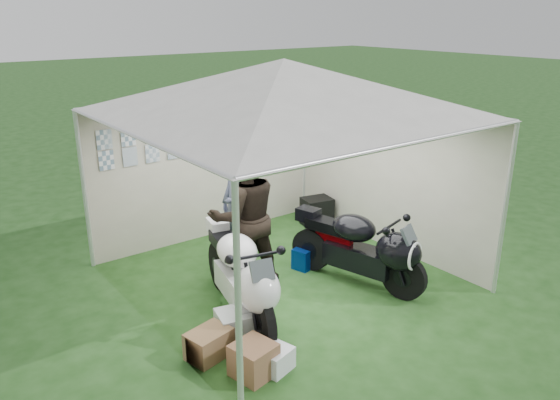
# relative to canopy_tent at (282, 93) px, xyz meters

# --- Properties ---
(ground) EXTENTS (80.00, 80.00, 0.00)m
(ground) POSITION_rel_canopy_tent_xyz_m (0.00, -0.03, -2.58)
(ground) COLOR #1C4415
(ground) RESTS_ON ground
(canopy_tent) EXTENTS (5.66, 5.66, 3.00)m
(canopy_tent) POSITION_rel_canopy_tent_xyz_m (0.00, 0.00, 0.00)
(canopy_tent) COLOR silver
(canopy_tent) RESTS_ON ground
(motorcycle_white) EXTENTS (0.80, 2.10, 1.05)m
(motorcycle_white) POSITION_rel_canopy_tent_xyz_m (-1.03, -0.57, -1.99)
(motorcycle_white) COLOR black
(motorcycle_white) RESTS_ON ground
(motorcycle_black) EXTENTS (0.82, 2.01, 1.01)m
(motorcycle_black) POSITION_rel_canopy_tent_xyz_m (0.74, -0.83, -2.01)
(motorcycle_black) COLOR black
(motorcycle_black) RESTS_ON ground
(paddock_stand) EXTENTS (0.46, 0.35, 0.31)m
(paddock_stand) POSITION_rel_canopy_tent_xyz_m (0.50, 0.07, -2.42)
(paddock_stand) COLOR #0A35AC
(paddock_stand) RESTS_ON ground
(person_dark_jacket) EXTENTS (1.13, 0.98, 2.00)m
(person_dark_jacket) POSITION_rel_canopy_tent_xyz_m (-0.53, 0.12, -1.57)
(person_dark_jacket) COLOR black
(person_dark_jacket) RESTS_ON ground
(person_blue_jacket) EXTENTS (0.47, 0.69, 1.84)m
(person_blue_jacket) POSITION_rel_canopy_tent_xyz_m (-0.23, 0.73, -1.65)
(person_blue_jacket) COLOR slate
(person_blue_jacket) RESTS_ON ground
(equipment_box) EXTENTS (0.56, 0.48, 0.49)m
(equipment_box) POSITION_rel_canopy_tent_xyz_m (1.70, 1.24, -2.33)
(equipment_box) COLOR black
(equipment_box) RESTS_ON ground
(crate_0) EXTENTS (0.56, 0.48, 0.33)m
(crate_0) POSITION_rel_canopy_tent_xyz_m (-1.28, -0.89, -2.41)
(crate_0) COLOR silver
(crate_0) RESTS_ON ground
(crate_1) EXTENTS (0.47, 0.47, 0.35)m
(crate_1) POSITION_rel_canopy_tent_xyz_m (-1.54, -1.56, -2.40)
(crate_1) COLOR brown
(crate_1) RESTS_ON ground
(crate_2) EXTENTS (0.39, 0.35, 0.24)m
(crate_2) POSITION_rel_canopy_tent_xyz_m (-1.31, -1.63, -2.45)
(crate_2) COLOR silver
(crate_2) RESTS_ON ground
(crate_3) EXTENTS (0.53, 0.42, 0.31)m
(crate_3) POSITION_rel_canopy_tent_xyz_m (-1.75, -1.01, -2.42)
(crate_3) COLOR brown
(crate_3) RESTS_ON ground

